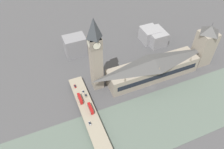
{
  "coord_description": "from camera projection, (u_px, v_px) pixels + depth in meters",
  "views": [
    {
      "loc": [
        -123.02,
        96.87,
        173.7
      ],
      "look_at": [
        18.49,
        37.85,
        17.13
      ],
      "focal_mm": 35.0,
      "sensor_mm": 36.0,
      "label": 1
    }
  ],
  "objects": [
    {
      "name": "car_southbound_lead",
      "position": [
        83.0,
        92.0,
        218.47
      ],
      "size": [
        4.33,
        1.78,
        1.34
      ],
      "color": "silver",
      "rests_on": "road_bridge"
    },
    {
      "name": "car_northbound_mid",
      "position": [
        86.0,
        95.0,
        215.31
      ],
      "size": [
        3.99,
        1.88,
        1.28
      ],
      "color": "slate",
      "rests_on": "road_bridge"
    },
    {
      "name": "road_bridge",
      "position": [
        100.0,
        139.0,
        184.22
      ],
      "size": [
        152.05,
        13.94,
        4.81
      ],
      "color": "gray",
      "rests_on": "ground_plane"
    },
    {
      "name": "double_decker_bus_mid",
      "position": [
        80.0,
        99.0,
        209.93
      ],
      "size": [
        11.48,
        2.62,
        4.9
      ],
      "color": "red",
      "rests_on": "road_bridge"
    },
    {
      "name": "city_block_east",
      "position": [
        75.0,
        46.0,
        259.83
      ],
      "size": [
        18.37,
        25.07,
        24.25
      ],
      "color": "gray",
      "rests_on": "ground_plane"
    },
    {
      "name": "ground_plane",
      "position": [
        152.0,
        88.0,
        229.63
      ],
      "size": [
        600.0,
        600.0,
        0.0
      ],
      "primitive_type": "plane",
      "color": "#4C4C4F"
    },
    {
      "name": "car_southbound_mid",
      "position": [
        75.0,
        86.0,
        223.64
      ],
      "size": [
        4.27,
        1.83,
        1.47
      ],
      "color": "maroon",
      "rests_on": "road_bridge"
    },
    {
      "name": "city_block_center",
      "position": [
        156.0,
        37.0,
        277.69
      ],
      "size": [
        27.18,
        20.9,
        17.78
      ],
      "color": "#939399",
      "rests_on": "ground_plane"
    },
    {
      "name": "clock_tower",
      "position": [
        96.0,
        54.0,
        200.75
      ],
      "size": [
        11.77,
        11.77,
        81.55
      ],
      "color": "gray",
      "rests_on": "ground_plane"
    },
    {
      "name": "double_decker_bus_lead",
      "position": [
        91.0,
        108.0,
        202.1
      ],
      "size": [
        11.89,
        2.63,
        4.66
      ],
      "color": "red",
      "rests_on": "road_bridge"
    },
    {
      "name": "car_southbound_extra",
      "position": [
        90.0,
        123.0,
        192.97
      ],
      "size": [
        3.94,
        1.91,
        1.47
      ],
      "color": "silver",
      "rests_on": "road_bridge"
    },
    {
      "name": "city_block_west",
      "position": [
        149.0,
        35.0,
        280.21
      ],
      "size": [
        22.2,
        19.86,
        18.4
      ],
      "color": "#939399",
      "rests_on": "ground_plane"
    },
    {
      "name": "victoria_tower",
      "position": [
        205.0,
        45.0,
        240.59
      ],
      "size": [
        17.87,
        17.87,
        53.09
      ],
      "color": "gray",
      "rests_on": "ground_plane"
    },
    {
      "name": "river_water",
      "position": [
        171.0,
        114.0,
        206.27
      ],
      "size": [
        60.02,
        360.0,
        0.3
      ],
      "primitive_type": "cube",
      "color": "slate",
      "rests_on": "ground_plane"
    },
    {
      "name": "parliament_hall",
      "position": [
        153.0,
        68.0,
        232.1
      ],
      "size": [
        23.09,
        100.82,
        25.18
      ],
      "color": "gray",
      "rests_on": "ground_plane"
    }
  ]
}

